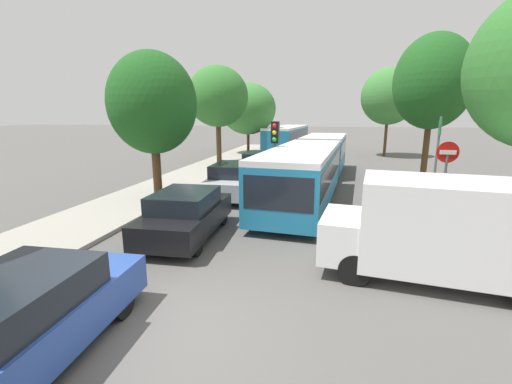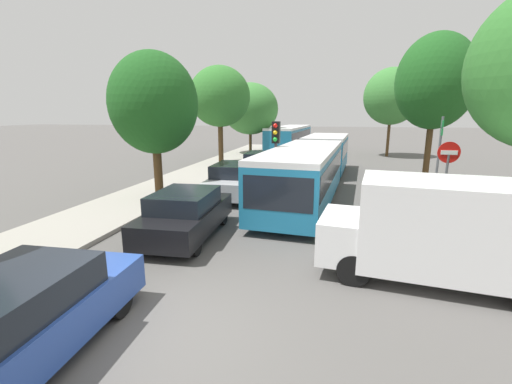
% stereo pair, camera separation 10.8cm
% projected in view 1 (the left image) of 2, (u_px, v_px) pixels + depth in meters
% --- Properties ---
extents(ground_plane, '(200.00, 200.00, 0.00)m').
position_uv_depth(ground_plane, '(171.00, 337.00, 5.82)').
color(ground_plane, '#565451').
extents(kerb_strip_left, '(3.20, 40.33, 0.14)m').
position_uv_depth(kerb_strip_left, '(196.00, 173.00, 21.41)').
color(kerb_strip_left, '#9E998E').
rests_on(kerb_strip_left, ground).
extents(articulated_bus, '(3.72, 16.05, 2.36)m').
position_uv_depth(articulated_bus, '(314.00, 161.00, 17.23)').
color(articulated_bus, teal).
rests_on(articulated_bus, ground).
extents(city_bus_rear, '(3.40, 11.61, 2.46)m').
position_uv_depth(city_bus_rear, '(287.00, 137.00, 34.77)').
color(city_bus_rear, teal).
rests_on(city_bus_rear, ground).
extents(queued_car_blue, '(1.93, 4.23, 1.45)m').
position_uv_depth(queued_car_blue, '(22.00, 320.00, 5.06)').
color(queued_car_blue, '#284799').
rests_on(queued_car_blue, ground).
extents(queued_car_black, '(1.94, 4.25, 1.45)m').
position_uv_depth(queued_car_black, '(186.00, 214.00, 10.37)').
color(queued_car_black, black).
rests_on(queued_car_black, ground).
extents(queued_car_silver, '(2.05, 4.49, 1.54)m').
position_uv_depth(queued_car_silver, '(234.00, 180.00, 15.49)').
color(queued_car_silver, '#B7BABF').
rests_on(queued_car_silver, ground).
extents(queued_car_navy, '(1.98, 4.33, 1.48)m').
position_uv_depth(queued_car_navy, '(260.00, 164.00, 20.42)').
color(queued_car_navy, navy).
rests_on(queued_car_navy, ground).
extents(white_van, '(5.20, 2.54, 2.31)m').
position_uv_depth(white_van, '(447.00, 228.00, 7.53)').
color(white_van, white).
rests_on(white_van, ground).
extents(traffic_light, '(0.34, 0.37, 3.40)m').
position_uv_depth(traffic_light, '(275.00, 143.00, 14.33)').
color(traffic_light, '#56595E').
rests_on(traffic_light, ground).
extents(no_entry_sign, '(0.70, 0.08, 2.82)m').
position_uv_depth(no_entry_sign, '(446.00, 170.00, 11.38)').
color(no_entry_sign, '#56595E').
rests_on(no_entry_sign, ground).
extents(direction_sign_post, '(0.37, 1.38, 3.60)m').
position_uv_depth(direction_sign_post, '(438.00, 141.00, 14.88)').
color(direction_sign_post, '#56595E').
rests_on(direction_sign_post, ground).
extents(tree_left_mid, '(3.70, 3.70, 6.26)m').
position_uv_depth(tree_left_mid, '(152.00, 106.00, 14.45)').
color(tree_left_mid, '#51381E').
rests_on(tree_left_mid, ground).
extents(tree_left_far, '(4.25, 4.25, 6.97)m').
position_uv_depth(tree_left_far, '(218.00, 98.00, 23.86)').
color(tree_left_far, '#51381E').
rests_on(tree_left_far, ground).
extents(tree_left_distant, '(5.06, 5.06, 6.46)m').
position_uv_depth(tree_left_distant, '(248.00, 110.00, 31.19)').
color(tree_left_distant, '#51381E').
rests_on(tree_left_distant, ground).
extents(tree_right_mid, '(4.05, 4.05, 7.84)m').
position_uv_depth(tree_right_mid, '(433.00, 82.00, 18.09)').
color(tree_right_mid, '#51381E').
rests_on(tree_right_mid, ground).
extents(tree_right_far, '(4.69, 4.69, 7.58)m').
position_uv_depth(tree_right_far, '(389.00, 96.00, 29.45)').
color(tree_right_far, '#51381E').
rests_on(tree_right_far, ground).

